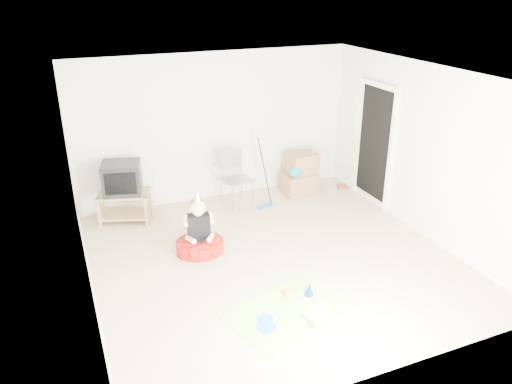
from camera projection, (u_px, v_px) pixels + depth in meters
name	position (u px, v px, depth m)	size (l,w,h in m)	color
ground	(273.00, 258.00, 7.19)	(5.00, 5.00, 0.00)	#C6B18E
doorway_recess	(375.00, 146.00, 8.67)	(0.02, 0.90, 2.05)	black
tv_stand	(125.00, 204.00, 8.20)	(0.92, 0.74, 0.50)	#A67E4A
crt_tv	(122.00, 178.00, 8.01)	(0.60, 0.49, 0.52)	black
folding_chair	(237.00, 180.00, 8.65)	(0.53, 0.51, 1.02)	gray
cardboard_boxes	(300.00, 175.00, 9.23)	(0.63, 0.49, 0.76)	#946A47
floor_mop	(266.00, 193.00, 8.69)	(0.31, 0.39, 1.19)	blue
book_pile	(342.00, 187.00, 9.58)	(0.26, 0.29, 0.05)	#297B3C
seated_woman	(199.00, 239.00, 7.26)	(0.79, 0.79, 1.00)	#B31810
party_mat	(285.00, 310.00, 6.06)	(1.38, 1.00, 0.01)	#F9347B
birthday_cake	(316.00, 315.00, 5.92)	(0.29, 0.25, 0.13)	white
blue_plate_near	(266.00, 319.00, 5.88)	(0.19, 0.19, 0.01)	blue
blue_plate_far	(266.00, 327.00, 5.76)	(0.22, 0.22, 0.01)	blue
orange_cup_near	(287.00, 292.00, 6.33)	(0.07, 0.07, 0.08)	orange
orange_cup_far	(313.00, 324.00, 5.75)	(0.06, 0.06, 0.07)	orange
blue_party_hat	(309.00, 289.00, 6.31)	(0.12, 0.12, 0.18)	#172BA7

